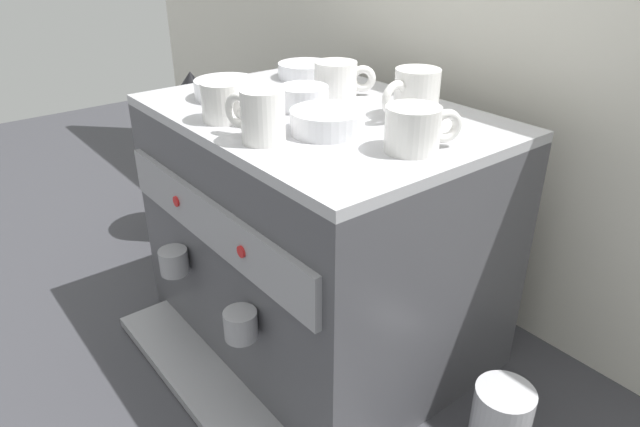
# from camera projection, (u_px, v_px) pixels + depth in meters

# --- Properties ---
(ground_plane) EXTENTS (4.00, 4.00, 0.00)m
(ground_plane) POSITION_uv_depth(u_px,v_px,m) (320.00, 328.00, 1.26)
(ground_plane) COLOR #38383D
(tiled_backsplash_wall) EXTENTS (2.80, 0.03, 0.94)m
(tiled_backsplash_wall) POSITION_uv_depth(u_px,v_px,m) (450.00, 92.00, 1.25)
(tiled_backsplash_wall) COLOR silver
(tiled_backsplash_wall) RESTS_ON ground_plane
(espresso_machine) EXTENTS (0.65, 0.58, 0.49)m
(espresso_machine) POSITION_uv_depth(u_px,v_px,m) (318.00, 231.00, 1.15)
(espresso_machine) COLOR #4C4C51
(espresso_machine) RESTS_ON ground_plane
(ceramic_cup_0) EXTENTS (0.11, 0.08, 0.07)m
(ceramic_cup_0) POSITION_uv_depth(u_px,v_px,m) (225.00, 102.00, 0.97)
(ceramic_cup_0) COLOR white
(ceramic_cup_0) RESTS_ON espresso_machine
(ceramic_cup_1) EXTENTS (0.08, 0.12, 0.07)m
(ceramic_cup_1) POSITION_uv_depth(u_px,v_px,m) (415.00, 129.00, 0.85)
(ceramic_cup_1) COLOR white
(ceramic_cup_1) RESTS_ON espresso_machine
(ceramic_cup_2) EXTENTS (0.10, 0.11, 0.07)m
(ceramic_cup_2) POSITION_uv_depth(u_px,v_px,m) (338.00, 79.00, 1.12)
(ceramic_cup_2) COLOR white
(ceramic_cup_2) RESTS_ON espresso_machine
(ceramic_cup_3) EXTENTS (0.08, 0.12, 0.08)m
(ceramic_cup_3) POSITION_uv_depth(u_px,v_px,m) (415.00, 94.00, 0.99)
(ceramic_cup_3) COLOR white
(ceramic_cup_3) RESTS_ON espresso_machine
(ceramic_cup_4) EXTENTS (0.11, 0.07, 0.08)m
(ceramic_cup_4) POSITION_uv_depth(u_px,v_px,m) (261.00, 116.00, 0.88)
(ceramic_cup_4) COLOR white
(ceramic_cup_4) RESTS_ON espresso_machine
(ceramic_bowl_0) EXTENTS (0.12, 0.12, 0.04)m
(ceramic_bowl_0) POSITION_uv_depth(u_px,v_px,m) (226.00, 89.00, 1.11)
(ceramic_bowl_0) COLOR white
(ceramic_bowl_0) RESTS_ON espresso_machine
(ceramic_bowl_1) EXTENTS (0.12, 0.12, 0.04)m
(ceramic_bowl_1) POSITION_uv_depth(u_px,v_px,m) (328.00, 122.00, 0.93)
(ceramic_bowl_1) COLOR white
(ceramic_bowl_1) RESTS_ON espresso_machine
(ceramic_bowl_2) EXTENTS (0.09, 0.09, 0.04)m
(ceramic_bowl_2) POSITION_uv_depth(u_px,v_px,m) (304.00, 98.00, 1.04)
(ceramic_bowl_2) COLOR white
(ceramic_bowl_2) RESTS_ON espresso_machine
(ceramic_bowl_3) EXTENTS (0.12, 0.12, 0.03)m
(ceramic_bowl_3) POSITION_uv_depth(u_px,v_px,m) (305.00, 71.00, 1.25)
(ceramic_bowl_3) COLOR white
(ceramic_bowl_3) RESTS_ON espresso_machine
(coffee_grinder) EXTENTS (0.18, 0.18, 0.46)m
(coffee_grinder) POSITION_uv_depth(u_px,v_px,m) (199.00, 159.00, 1.56)
(coffee_grinder) COLOR black
(coffee_grinder) RESTS_ON ground_plane
(milk_pitcher) EXTENTS (0.09, 0.09, 0.15)m
(milk_pitcher) POSITION_uv_depth(u_px,v_px,m) (499.00, 427.00, 0.92)
(milk_pitcher) COLOR #B7B7BC
(milk_pitcher) RESTS_ON ground_plane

